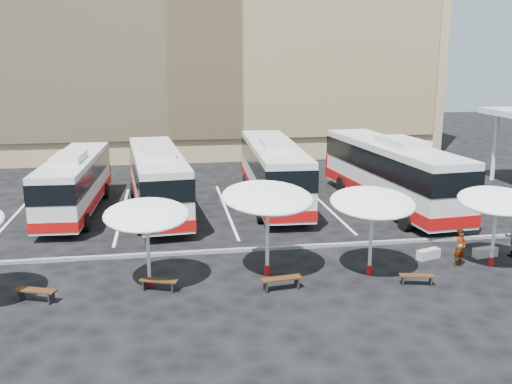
{
  "coord_description": "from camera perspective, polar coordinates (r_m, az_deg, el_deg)",
  "views": [
    {
      "loc": [
        -3.35,
        -24.32,
        8.91
      ],
      "look_at": [
        1.0,
        3.0,
        2.2
      ],
      "focal_mm": 40.0,
      "sensor_mm": 36.0,
      "label": 1
    }
  ],
  "objects": [
    {
      "name": "ground",
      "position": [
        26.12,
        -1.14,
        -6.32
      ],
      "size": [
        120.0,
        120.0,
        0.0
      ],
      "primitive_type": "plane",
      "color": "black",
      "rests_on": "ground"
    },
    {
      "name": "sandstone_building",
      "position": [
        56.42,
        -5.9,
        17.34
      ],
      "size": [
        42.0,
        18.25,
        29.6
      ],
      "color": "tan",
      "rests_on": "ground"
    },
    {
      "name": "curb_divider",
      "position": [
        26.56,
        -1.29,
        -5.8
      ],
      "size": [
        34.0,
        0.25,
        0.15
      ],
      "primitive_type": "cube",
      "color": "black",
      "rests_on": "ground"
    },
    {
      "name": "bay_lines",
      "position": [
        33.69,
        -3.02,
        -1.71
      ],
      "size": [
        24.15,
        12.0,
        0.01
      ],
      "color": "white",
      "rests_on": "ground"
    },
    {
      "name": "bus_0",
      "position": [
        34.13,
        -17.67,
        1.03
      ],
      "size": [
        3.06,
        11.47,
        3.61
      ],
      "rotation": [
        0.0,
        0.0,
        -0.05
      ],
      "color": "silver",
      "rests_on": "ground"
    },
    {
      "name": "bus_1",
      "position": [
        33.17,
        -9.83,
        1.41
      ],
      "size": [
        3.73,
        12.55,
        3.92
      ],
      "rotation": [
        0.0,
        0.0,
        0.09
      ],
      "color": "silver",
      "rests_on": "ground"
    },
    {
      "name": "bus_2",
      "position": [
        34.68,
        1.76,
        2.26
      ],
      "size": [
        3.38,
        12.91,
        4.07
      ],
      "rotation": [
        0.0,
        0.0,
        -0.04
      ],
      "color": "silver",
      "rests_on": "ground"
    },
    {
      "name": "bus_3",
      "position": [
        34.55,
        13.33,
        2.04
      ],
      "size": [
        4.15,
        13.7,
        4.28
      ],
      "rotation": [
        0.0,
        0.0,
        0.1
      ],
      "color": "silver",
      "rests_on": "ground"
    },
    {
      "name": "sunshade_1",
      "position": [
        22.17,
        -10.89,
        -2.28
      ],
      "size": [
        3.41,
        3.45,
        3.44
      ],
      "rotation": [
        0.0,
        0.0,
        0.04
      ],
      "color": "silver",
      "rests_on": "ground"
    },
    {
      "name": "sunshade_2",
      "position": [
        22.84,
        1.17,
        -0.59
      ],
      "size": [
        4.37,
        4.41,
        3.88
      ],
      "rotation": [
        0.0,
        0.0,
        0.2
      ],
      "color": "silver",
      "rests_on": "ground"
    },
    {
      "name": "sunshade_3",
      "position": [
        23.44,
        11.59,
        -1.08
      ],
      "size": [
        3.72,
        3.76,
        3.61
      ],
      "rotation": [
        0.0,
        0.0,
        -0.08
      ],
      "color": "silver",
      "rests_on": "ground"
    },
    {
      "name": "sunshade_4",
      "position": [
        26.05,
        22.98,
        -0.84
      ],
      "size": [
        4.11,
        4.14,
        3.4
      ],
      "rotation": [
        0.0,
        0.0,
        -0.32
      ],
      "color": "silver",
      "rests_on": "ground"
    },
    {
      "name": "wood_bench_0",
      "position": [
        22.81,
        -21.17,
        -9.34
      ],
      "size": [
        1.6,
        0.95,
        0.48
      ],
      "rotation": [
        0.0,
        0.0,
        -0.37
      ],
      "color": "#321A0B",
      "rests_on": "ground"
    },
    {
      "name": "wood_bench_1",
      "position": [
        22.55,
        -9.69,
        -8.9
      ],
      "size": [
        1.51,
        0.84,
        0.45
      ],
      "rotation": [
        0.0,
        0.0,
        -0.33
      ],
      "color": "#321A0B",
      "rests_on": "ground"
    },
    {
      "name": "wood_bench_2",
      "position": [
        22.33,
        2.55,
        -8.84
      ],
      "size": [
        1.66,
        0.65,
        0.49
      ],
      "rotation": [
        0.0,
        0.0,
        0.14
      ],
      "color": "#321A0B",
      "rests_on": "ground"
    },
    {
      "name": "wood_bench_3",
      "position": [
        23.65,
        15.79,
        -8.21
      ],
      "size": [
        1.41,
        0.66,
        0.42
      ],
      "rotation": [
        0.0,
        0.0,
        -0.23
      ],
      "color": "#321A0B",
      "rests_on": "ground"
    },
    {
      "name": "conc_bench_0",
      "position": [
        26.74,
        16.86,
        -5.96
      ],
      "size": [
        1.2,
        0.75,
        0.43
      ],
      "primitive_type": "cube",
      "rotation": [
        0.0,
        0.0,
        0.35
      ],
      "color": "#969691",
      "rests_on": "ground"
    },
    {
      "name": "conc_bench_1",
      "position": [
        27.81,
        21.94,
        -5.62
      ],
      "size": [
        1.18,
        0.57,
        0.42
      ],
      "primitive_type": "cube",
      "rotation": [
        0.0,
        0.0,
        0.18
      ],
      "color": "#969691",
      "rests_on": "ground"
    },
    {
      "name": "passenger_0",
      "position": [
        26.01,
        19.73,
        -5.28
      ],
      "size": [
        0.72,
        0.62,
        1.67
      ],
      "primitive_type": "imported",
      "rotation": [
        0.0,
        0.0,
        0.44
      ],
      "color": "black",
      "rests_on": "ground"
    }
  ]
}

